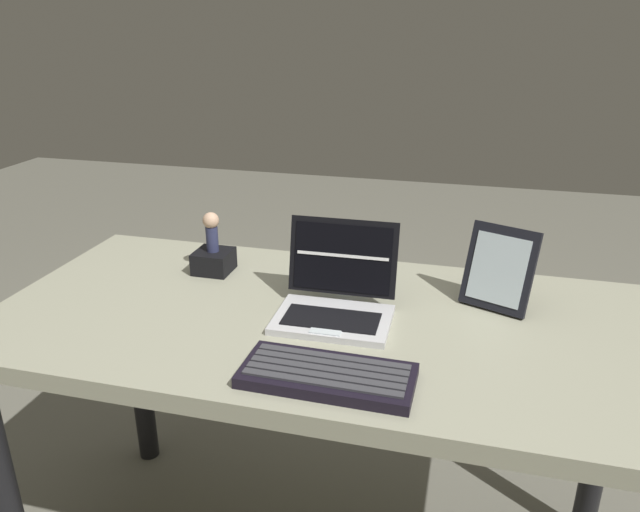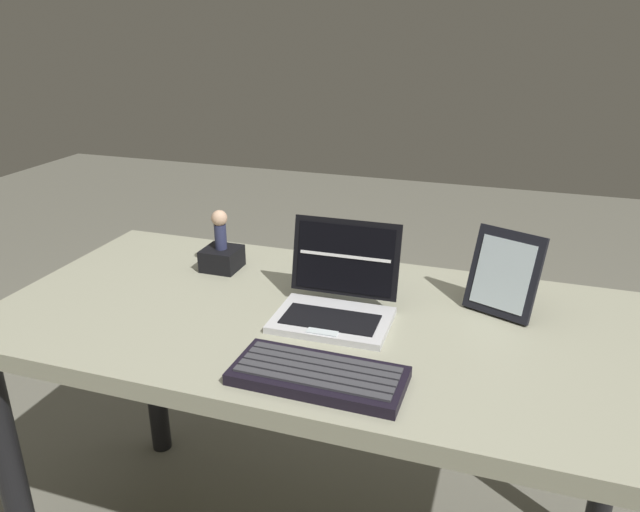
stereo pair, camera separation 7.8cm
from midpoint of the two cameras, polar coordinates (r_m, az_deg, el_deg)
desk at (r=1.35m, az=2.14°, el=-9.41°), size 1.45×0.69×0.74m
laptop_front at (r=1.29m, az=3.29°, el=-4.15°), size 0.25×0.21×0.19m
external_keyboard at (r=1.08m, az=1.95°, el=-11.22°), size 0.31×0.14×0.03m
photo_frame at (r=1.35m, az=18.59°, el=-1.63°), size 0.16×0.12×0.18m
figurine_stand at (r=1.54m, az=-7.82°, el=-0.26°), size 0.09×0.09×0.05m
figurine at (r=1.51m, az=-7.99°, el=2.73°), size 0.04×0.04×0.10m
coffee_mug at (r=1.47m, az=3.60°, el=-0.35°), size 0.14×0.09×0.10m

